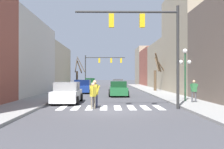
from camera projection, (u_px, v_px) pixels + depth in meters
name	position (u px, v px, depth m)	size (l,w,h in m)	color
ground_plane	(111.00, 111.00, 15.44)	(240.00, 240.00, 0.00)	#424247
sidewalk_left	(11.00, 110.00, 15.34)	(2.83, 90.00, 0.15)	gray
sidewalk_right	(210.00, 109.00, 15.54)	(2.83, 90.00, 0.15)	gray
building_row_left	(11.00, 51.00, 27.23)	(6.00, 40.77, 12.08)	#934C3D
building_row_right	(176.00, 60.00, 40.01)	(6.00, 61.53, 11.99)	#66564C
crosswalk_stripes	(111.00, 108.00, 16.99)	(6.75, 2.60, 0.01)	white
traffic_signal_near	(149.00, 34.00, 16.34)	(6.50, 0.28, 6.46)	#2D2D2D
traffic_signal_far	(101.00, 63.00, 47.40)	(7.27, 0.28, 5.82)	#2D2D2D
street_lamp_right_corner	(185.00, 64.00, 20.06)	(0.95, 0.36, 4.01)	#1E4C2D
car_driving_away_lane	(83.00, 87.00, 31.83)	(2.21, 4.69, 1.61)	navy
car_driving_toward_lane	(118.00, 89.00, 27.05)	(1.98, 4.67, 1.53)	#236B38
car_at_intersection	(90.00, 83.00, 47.15)	(2.05, 4.89, 1.69)	#236B38
car_parked_left_mid	(67.00, 93.00, 19.98)	(2.08, 4.57, 1.60)	white
car_parked_right_far	(118.00, 84.00, 44.42)	(1.99, 4.15, 1.56)	gray
pedestrian_near_right_corner	(194.00, 89.00, 19.06)	(0.69, 0.29, 1.62)	#4C4C51
pedestrian_on_left_sidewalk	(93.00, 93.00, 16.34)	(0.46, 0.64, 1.65)	#7A705B
pedestrian_on_right_sidewalk	(95.00, 91.00, 17.04)	(0.74, 0.37, 1.78)	#282D47
street_tree_right_mid	(157.00, 72.00, 34.47)	(1.73, 2.93, 4.99)	brown
street_tree_left_near	(78.00, 72.00, 51.27)	(2.16, 3.50, 5.76)	#473828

